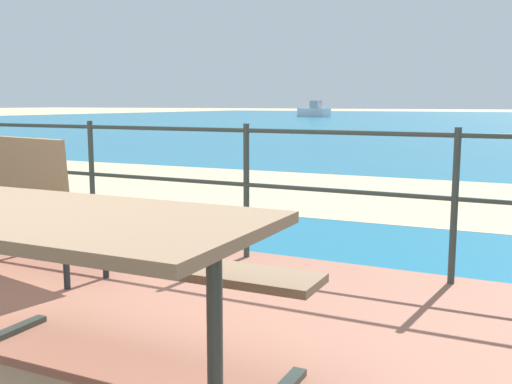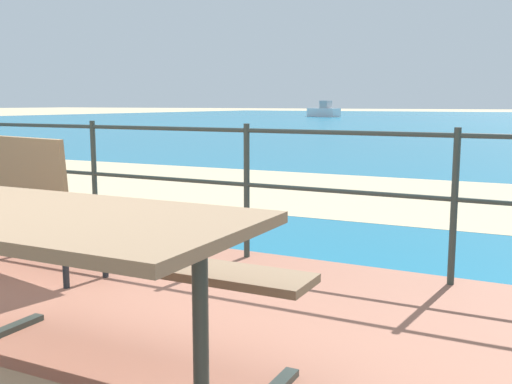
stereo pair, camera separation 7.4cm
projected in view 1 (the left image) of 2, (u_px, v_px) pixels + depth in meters
The scene contains 5 objects.
beach_strip at pixel (380, 195), 7.83m from camera, with size 54.00×3.78×0.01m, color tan.
picnic_table at pixel (35, 260), 2.12m from camera, with size 1.73×1.48×0.77m.
park_bench at pixel (13, 189), 4.07m from camera, with size 1.53×0.67×0.93m.
railing_fence at pixel (246, 173), 4.38m from camera, with size 5.94×0.04×0.99m.
boat_mid at pixel (313, 111), 51.94m from camera, with size 3.81×2.44×1.39m.
Camera 1 is at (2.02, -1.43, 1.20)m, focal length 41.96 mm.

